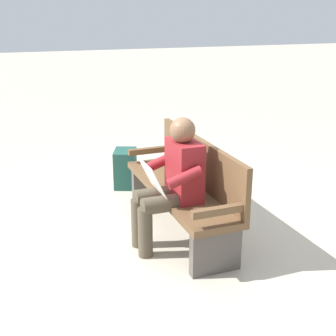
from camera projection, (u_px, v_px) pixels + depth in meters
ground_plane at (178, 230)px, 4.53m from camera, size 40.00×40.00×0.00m
bench_near at (186, 185)px, 4.40m from camera, size 1.81×0.53×0.90m
person_seated at (172, 180)px, 4.05m from camera, size 0.58×0.58×1.18m
backpack at (126, 169)px, 5.58m from camera, size 0.41×0.37×0.45m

